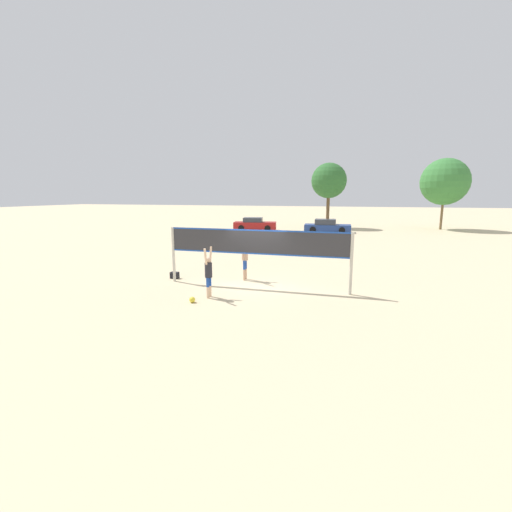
# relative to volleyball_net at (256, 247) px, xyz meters

# --- Properties ---
(ground_plane) EXTENTS (200.00, 200.00, 0.00)m
(ground_plane) POSITION_rel_volleyball_net_xyz_m (0.00, 0.00, -1.74)
(ground_plane) COLOR beige
(volleyball_net) EXTENTS (7.85, 0.13, 2.47)m
(volleyball_net) POSITION_rel_volleyball_net_xyz_m (0.00, 0.00, 0.00)
(volleyball_net) COLOR beige
(volleyball_net) RESTS_ON ground_plane
(player_spiker) EXTENTS (0.28, 0.68, 1.95)m
(player_spiker) POSITION_rel_volleyball_net_xyz_m (-1.35, -1.87, -0.73)
(player_spiker) COLOR beige
(player_spiker) RESTS_ON ground_plane
(player_blocker) EXTENTS (0.28, 0.72, 2.28)m
(player_blocker) POSITION_rel_volleyball_net_xyz_m (-0.85, 1.14, -0.53)
(player_blocker) COLOR tan
(player_blocker) RESTS_ON ground_plane
(volleyball) EXTENTS (0.22, 0.22, 0.22)m
(volleyball) POSITION_rel_volleyball_net_xyz_m (-1.68, -2.63, -1.63)
(volleyball) COLOR yellow
(volleyball) RESTS_ON ground_plane
(gear_bag) EXTENTS (0.38, 0.24, 0.30)m
(gear_bag) POSITION_rel_volleyball_net_xyz_m (-4.13, 0.49, -1.59)
(gear_bag) COLOR black
(gear_bag) RESTS_ON ground_plane
(parked_car_near) EXTENTS (4.80, 2.21, 1.35)m
(parked_car_near) POSITION_rel_volleyball_net_xyz_m (1.28, 22.72, -1.14)
(parked_car_near) COLOR navy
(parked_car_near) RESTS_ON ground_plane
(parked_car_mid) EXTENTS (4.80, 2.57, 1.40)m
(parked_car_mid) POSITION_rel_volleyball_net_xyz_m (-6.46, 22.34, -1.10)
(parked_car_mid) COLOR maroon
(parked_car_mid) RESTS_ON ground_plane
(tree_left_cluster) EXTENTS (5.08, 5.08, 7.80)m
(tree_left_cluster) POSITION_rel_volleyball_net_xyz_m (13.37, 29.00, 3.51)
(tree_left_cluster) COLOR brown
(tree_left_cluster) RESTS_ON ground_plane
(tree_right_cluster) EXTENTS (4.05, 4.05, 7.48)m
(tree_right_cluster) POSITION_rel_volleyball_net_xyz_m (0.97, 27.62, 3.69)
(tree_right_cluster) COLOR brown
(tree_right_cluster) RESTS_ON ground_plane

